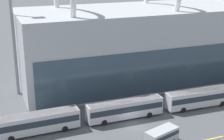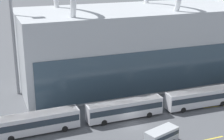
{
  "view_description": "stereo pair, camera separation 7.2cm",
  "coord_description": "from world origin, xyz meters",
  "px_view_note": "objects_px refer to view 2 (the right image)",
  "views": [
    {
      "loc": [
        -21.79,
        -46.57,
        26.45
      ],
      "look_at": [
        2.82,
        17.63,
        4.0
      ],
      "focal_mm": 55.0,
      "sensor_mm": 36.0,
      "label": 1
    },
    {
      "loc": [
        -21.72,
        -46.6,
        26.45
      ],
      "look_at": [
        2.82,
        17.63,
        4.0
      ],
      "focal_mm": 55.0,
      "sensor_mm": 36.0,
      "label": 2
    }
  ],
  "objects_px": {
    "shuttle_bus_2": "(125,108)",
    "shuttle_bus_3": "(200,97)",
    "floodlight_mast": "(12,21)",
    "shuttle_bus_1": "(37,122)",
    "airliner_at_gate_far": "(123,38)",
    "service_van_foreground": "(162,136)"
  },
  "relations": [
    {
      "from": "shuttle_bus_1",
      "to": "floodlight_mast",
      "type": "distance_m",
      "value": 22.4
    },
    {
      "from": "shuttle_bus_2",
      "to": "shuttle_bus_3",
      "type": "relative_size",
      "value": 1.0
    },
    {
      "from": "shuttle_bus_3",
      "to": "service_van_foreground",
      "type": "height_order",
      "value": "shuttle_bus_3"
    },
    {
      "from": "shuttle_bus_1",
      "to": "shuttle_bus_3",
      "type": "bearing_deg",
      "value": -2.49
    },
    {
      "from": "shuttle_bus_2",
      "to": "floodlight_mast",
      "type": "height_order",
      "value": "floodlight_mast"
    },
    {
      "from": "shuttle_bus_1",
      "to": "shuttle_bus_2",
      "type": "bearing_deg",
      "value": -1.8
    },
    {
      "from": "shuttle_bus_1",
      "to": "shuttle_bus_3",
      "type": "distance_m",
      "value": 29.99
    },
    {
      "from": "shuttle_bus_2",
      "to": "shuttle_bus_3",
      "type": "bearing_deg",
      "value": -1.54
    },
    {
      "from": "airliner_at_gate_far",
      "to": "shuttle_bus_3",
      "type": "distance_m",
      "value": 40.03
    },
    {
      "from": "shuttle_bus_3",
      "to": "shuttle_bus_2",
      "type": "bearing_deg",
      "value": 179.53
    },
    {
      "from": "shuttle_bus_3",
      "to": "airliner_at_gate_far",
      "type": "bearing_deg",
      "value": 89.82
    },
    {
      "from": "shuttle_bus_1",
      "to": "floodlight_mast",
      "type": "height_order",
      "value": "floodlight_mast"
    },
    {
      "from": "airliner_at_gate_far",
      "to": "service_van_foreground",
      "type": "distance_m",
      "value": 51.52
    },
    {
      "from": "airliner_at_gate_far",
      "to": "service_van_foreground",
      "type": "relative_size",
      "value": 7.79
    },
    {
      "from": "shuttle_bus_3",
      "to": "floodlight_mast",
      "type": "height_order",
      "value": "floodlight_mast"
    },
    {
      "from": "airliner_at_gate_far",
      "to": "shuttle_bus_2",
      "type": "xyz_separation_m",
      "value": [
        -16.04,
        -39.45,
        -2.78
      ]
    },
    {
      "from": "shuttle_bus_1",
      "to": "service_van_foreground",
      "type": "bearing_deg",
      "value": -32.33
    },
    {
      "from": "shuttle_bus_2",
      "to": "floodlight_mast",
      "type": "relative_size",
      "value": 0.53
    },
    {
      "from": "shuttle_bus_1",
      "to": "shuttle_bus_3",
      "type": "height_order",
      "value": "same"
    },
    {
      "from": "shuttle_bus_1",
      "to": "shuttle_bus_2",
      "type": "relative_size",
      "value": 1.0
    },
    {
      "from": "shuttle_bus_2",
      "to": "airliner_at_gate_far",
      "type": "bearing_deg",
      "value": 68.12
    },
    {
      "from": "shuttle_bus_2",
      "to": "shuttle_bus_3",
      "type": "height_order",
      "value": "same"
    }
  ]
}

